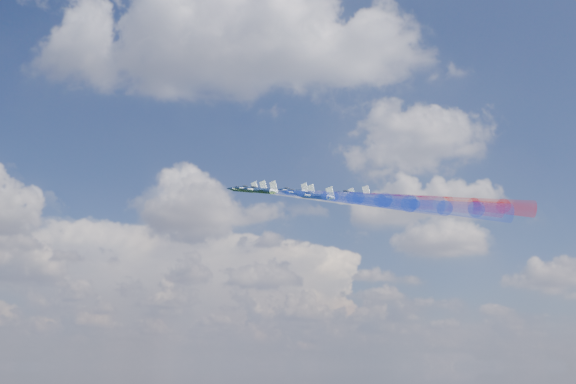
# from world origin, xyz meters

# --- Properties ---
(jet_lead) EXTENTS (15.40, 14.74, 7.49)m
(jet_lead) POSITION_xyz_m (-5.01, 7.37, 138.97)
(jet_lead) COLOR black
(trail_lead) EXTENTS (36.16, 25.37, 13.63)m
(trail_lead) POSITION_xyz_m (16.14, -5.87, 133.25)
(trail_lead) COLOR white
(jet_inner_left) EXTENTS (15.40, 14.74, 7.49)m
(jet_inner_left) POSITION_xyz_m (-1.47, -3.59, 136.04)
(jet_inner_left) COLOR black
(trail_inner_left) EXTENTS (36.16, 25.37, 13.63)m
(trail_inner_left) POSITION_xyz_m (19.68, -16.83, 130.32)
(trail_inner_left) COLOR #1B3AEB
(jet_inner_right) EXTENTS (15.40, 14.74, 7.49)m
(jet_inner_right) POSITION_xyz_m (8.58, 7.71, 138.42)
(jet_inner_right) COLOR black
(trail_inner_right) EXTENTS (36.16, 25.37, 13.63)m
(trail_inner_right) POSITION_xyz_m (29.73, -5.53, 132.70)
(trail_inner_right) COLOR red
(jet_outer_left) EXTENTS (15.40, 14.74, 7.49)m
(jet_outer_left) POSITION_xyz_m (2.30, -16.55, 132.16)
(jet_outer_left) COLOR black
(trail_outer_left) EXTENTS (36.16, 25.37, 13.63)m
(trail_outer_left) POSITION_xyz_m (23.45, -29.79, 126.44)
(trail_outer_left) COLOR #1B3AEB
(jet_center_third) EXTENTS (15.40, 14.74, 7.49)m
(jet_center_third) POSITION_xyz_m (10.69, -2.92, 134.98)
(jet_center_third) COLOR black
(trail_center_third) EXTENTS (36.16, 25.37, 13.63)m
(trail_center_third) POSITION_xyz_m (31.84, -16.16, 129.26)
(trail_center_third) COLOR white
(jet_outer_right) EXTENTS (15.40, 14.74, 7.49)m
(jet_outer_right) POSITION_xyz_m (21.28, 11.74, 137.84)
(jet_outer_right) COLOR black
(trail_outer_right) EXTENTS (36.16, 25.37, 13.63)m
(trail_outer_right) POSITION_xyz_m (42.43, -1.50, 132.12)
(trail_outer_right) COLOR red
(jet_rear_left) EXTENTS (15.40, 14.74, 7.49)m
(jet_rear_left) POSITION_xyz_m (15.42, -16.44, 130.53)
(jet_rear_left) COLOR black
(trail_rear_left) EXTENTS (36.16, 25.37, 13.63)m
(trail_rear_left) POSITION_xyz_m (36.57, -29.69, 124.81)
(trail_rear_left) COLOR #1B3AEB
(jet_rear_right) EXTENTS (15.40, 14.74, 7.49)m
(jet_rear_right) POSITION_xyz_m (24.56, -1.54, 134.81)
(jet_rear_right) COLOR black
(trail_rear_right) EXTENTS (36.16, 25.37, 13.63)m
(trail_rear_right) POSITION_xyz_m (45.71, -14.78, 129.10)
(trail_rear_right) COLOR red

